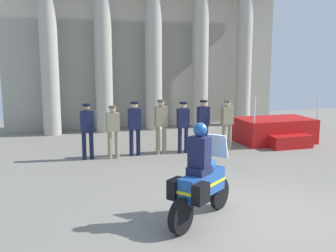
% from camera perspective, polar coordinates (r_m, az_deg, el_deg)
% --- Properties ---
extents(ground_plane, '(28.00, 28.00, 0.00)m').
position_cam_1_polar(ground_plane, '(8.20, 13.45, -12.43)').
color(ground_plane, gray).
extents(colonnade_backdrop, '(12.37, 1.57, 7.26)m').
position_cam_1_polar(colonnade_backdrop, '(17.72, -2.55, 12.07)').
color(colonnade_backdrop, '#A49F91').
rests_on(colonnade_backdrop, ground_plane).
extents(reviewing_stand, '(2.68, 2.13, 1.79)m').
position_cam_1_polar(reviewing_stand, '(15.07, 15.17, -0.71)').
color(reviewing_stand, '#B71414').
rests_on(reviewing_stand, ground_plane).
extents(officer_in_row_0, '(0.39, 0.24, 1.71)m').
position_cam_1_polar(officer_in_row_0, '(12.25, -11.50, -0.13)').
color(officer_in_row_0, '#141938').
rests_on(officer_in_row_0, ground_plane).
extents(officer_in_row_1, '(0.39, 0.24, 1.63)m').
position_cam_1_polar(officer_in_row_1, '(12.25, -7.89, -0.22)').
color(officer_in_row_1, gray).
rests_on(officer_in_row_1, ground_plane).
extents(officer_in_row_2, '(0.39, 0.24, 1.72)m').
position_cam_1_polar(officer_in_row_2, '(12.53, -4.81, 0.26)').
color(officer_in_row_2, '#141938').
rests_on(officer_in_row_2, ground_plane).
extents(officer_in_row_3, '(0.39, 0.24, 1.76)m').
position_cam_1_polar(officer_in_row_3, '(12.68, -1.01, 0.55)').
color(officer_in_row_3, '#847A5B').
rests_on(officer_in_row_3, ground_plane).
extents(officer_in_row_4, '(0.39, 0.24, 1.67)m').
position_cam_1_polar(officer_in_row_4, '(12.84, 2.18, 0.41)').
color(officer_in_row_4, '#141938').
rests_on(officer_in_row_4, ground_plane).
extents(officer_in_row_5, '(0.39, 0.24, 1.69)m').
position_cam_1_polar(officer_in_row_5, '(13.22, 5.08, 0.71)').
color(officer_in_row_5, '#141938').
rests_on(officer_in_row_5, ground_plane).
extents(officer_in_row_6, '(0.39, 0.24, 1.68)m').
position_cam_1_polar(officer_in_row_6, '(13.45, 8.46, 0.75)').
color(officer_in_row_6, gray).
rests_on(officer_in_row_6, ground_plane).
extents(motorcycle_with_rider, '(1.72, 1.39, 1.90)m').
position_cam_1_polar(motorcycle_with_rider, '(7.50, 4.65, -7.84)').
color(motorcycle_with_rider, black).
rests_on(motorcycle_with_rider, ground_plane).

